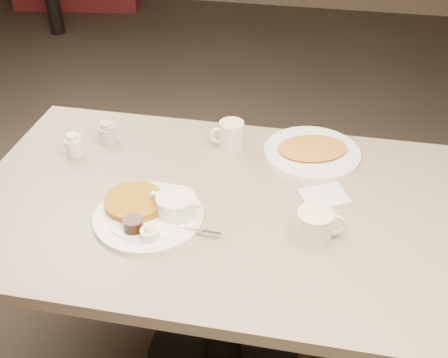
% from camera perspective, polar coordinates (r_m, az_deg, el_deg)
% --- Properties ---
extents(diner_table, '(1.50, 0.90, 0.75)m').
position_cam_1_polar(diner_table, '(1.71, -0.13, -6.89)').
color(diner_table, tan).
rests_on(diner_table, ground).
extents(main_plate, '(0.40, 0.36, 0.07)m').
position_cam_1_polar(main_plate, '(1.55, -7.55, -3.33)').
color(main_plate, white).
rests_on(main_plate, diner_table).
extents(coffee_mug_near, '(0.15, 0.12, 0.09)m').
position_cam_1_polar(coffee_mug_near, '(1.47, 9.55, -4.79)').
color(coffee_mug_near, white).
rests_on(coffee_mug_near, diner_table).
extents(napkin, '(0.16, 0.15, 0.02)m').
position_cam_1_polar(napkin, '(1.63, 10.38, -1.91)').
color(napkin, silver).
rests_on(napkin, diner_table).
extents(coffee_mug_far, '(0.12, 0.09, 0.10)m').
position_cam_1_polar(coffee_mug_far, '(1.81, 0.69, 4.54)').
color(coffee_mug_far, white).
rests_on(coffee_mug_far, diner_table).
extents(creamer_left, '(0.08, 0.06, 0.08)m').
position_cam_1_polar(creamer_left, '(1.85, -15.40, 3.36)').
color(creamer_left, white).
rests_on(creamer_left, diner_table).
extents(creamer_right, '(0.08, 0.06, 0.08)m').
position_cam_1_polar(creamer_right, '(1.89, -12.10, 4.63)').
color(creamer_right, '#B9B9B5').
rests_on(creamer_right, diner_table).
extents(hash_plate, '(0.40, 0.40, 0.04)m').
position_cam_1_polar(hash_plate, '(1.82, 9.16, 2.90)').
color(hash_plate, white).
rests_on(hash_plate, diner_table).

